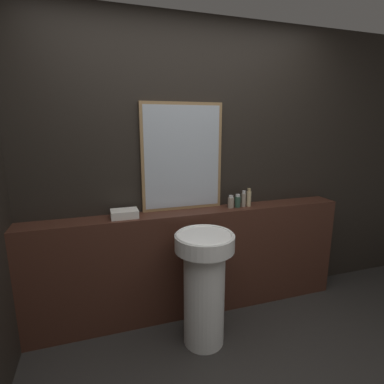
{
  "coord_description": "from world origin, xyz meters",
  "views": [
    {
      "loc": [
        -0.77,
        -0.98,
        1.65
      ],
      "look_at": [
        -0.05,
        1.21,
        1.13
      ],
      "focal_mm": 28.0,
      "sensor_mm": 36.0,
      "label": 1
    }
  ],
  "objects_px": {
    "mirror": "(182,157)",
    "towel_stack": "(124,214)",
    "body_wash_bottle": "(249,198)",
    "lotion_bottle": "(244,199)",
    "shampoo_bottle": "(231,202)",
    "conditioner_bottle": "(238,201)",
    "pedestal_sink": "(204,283)"
  },
  "relations": [
    {
      "from": "mirror",
      "to": "shampoo_bottle",
      "type": "height_order",
      "value": "mirror"
    },
    {
      "from": "conditioner_bottle",
      "to": "body_wash_bottle",
      "type": "xyz_separation_m",
      "value": [
        0.11,
        0.0,
        0.02
      ]
    },
    {
      "from": "mirror",
      "to": "shampoo_bottle",
      "type": "distance_m",
      "value": 0.58
    },
    {
      "from": "pedestal_sink",
      "to": "lotion_bottle",
      "type": "distance_m",
      "value": 0.83
    },
    {
      "from": "pedestal_sink",
      "to": "towel_stack",
      "type": "height_order",
      "value": "towel_stack"
    },
    {
      "from": "mirror",
      "to": "conditioner_bottle",
      "type": "height_order",
      "value": "mirror"
    },
    {
      "from": "conditioner_bottle",
      "to": "body_wash_bottle",
      "type": "relative_size",
      "value": 0.71
    },
    {
      "from": "towel_stack",
      "to": "shampoo_bottle",
      "type": "xyz_separation_m",
      "value": [
        0.92,
        0.0,
        0.02
      ]
    },
    {
      "from": "conditioner_bottle",
      "to": "lotion_bottle",
      "type": "bearing_deg",
      "value": -0.0
    },
    {
      "from": "lotion_bottle",
      "to": "towel_stack",
      "type": "bearing_deg",
      "value": 180.0
    },
    {
      "from": "pedestal_sink",
      "to": "mirror",
      "type": "relative_size",
      "value": 1.0
    },
    {
      "from": "conditioner_bottle",
      "to": "lotion_bottle",
      "type": "relative_size",
      "value": 0.8
    },
    {
      "from": "towel_stack",
      "to": "lotion_bottle",
      "type": "relative_size",
      "value": 1.45
    },
    {
      "from": "mirror",
      "to": "lotion_bottle",
      "type": "xyz_separation_m",
      "value": [
        0.54,
        -0.1,
        -0.38
      ]
    },
    {
      "from": "mirror",
      "to": "shampoo_bottle",
      "type": "bearing_deg",
      "value": -13.04
    },
    {
      "from": "towel_stack",
      "to": "conditioner_bottle",
      "type": "relative_size",
      "value": 1.82
    },
    {
      "from": "conditioner_bottle",
      "to": "pedestal_sink",
      "type": "bearing_deg",
      "value": -138.36
    },
    {
      "from": "body_wash_bottle",
      "to": "lotion_bottle",
      "type": "bearing_deg",
      "value": -180.0
    },
    {
      "from": "conditioner_bottle",
      "to": "shampoo_bottle",
      "type": "bearing_deg",
      "value": 180.0
    },
    {
      "from": "pedestal_sink",
      "to": "towel_stack",
      "type": "xyz_separation_m",
      "value": [
        -0.52,
        0.41,
        0.47
      ]
    },
    {
      "from": "pedestal_sink",
      "to": "body_wash_bottle",
      "type": "xyz_separation_m",
      "value": [
        0.57,
        0.41,
        0.51
      ]
    },
    {
      "from": "shampoo_bottle",
      "to": "towel_stack",
      "type": "bearing_deg",
      "value": -180.0
    },
    {
      "from": "towel_stack",
      "to": "conditioner_bottle",
      "type": "bearing_deg",
      "value": 0.0
    },
    {
      "from": "towel_stack",
      "to": "mirror",
      "type": "bearing_deg",
      "value": 10.75
    },
    {
      "from": "mirror",
      "to": "towel_stack",
      "type": "distance_m",
      "value": 0.66
    },
    {
      "from": "mirror",
      "to": "towel_stack",
      "type": "xyz_separation_m",
      "value": [
        -0.5,
        -0.1,
        -0.42
      ]
    },
    {
      "from": "mirror",
      "to": "lotion_bottle",
      "type": "distance_m",
      "value": 0.66
    },
    {
      "from": "mirror",
      "to": "towel_stack",
      "type": "relative_size",
      "value": 4.27
    },
    {
      "from": "body_wash_bottle",
      "to": "pedestal_sink",
      "type": "bearing_deg",
      "value": -144.33
    },
    {
      "from": "lotion_bottle",
      "to": "shampoo_bottle",
      "type": "bearing_deg",
      "value": 180.0
    },
    {
      "from": "shampoo_bottle",
      "to": "mirror",
      "type": "bearing_deg",
      "value": 166.96
    },
    {
      "from": "mirror",
      "to": "body_wash_bottle",
      "type": "height_order",
      "value": "mirror"
    }
  ]
}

